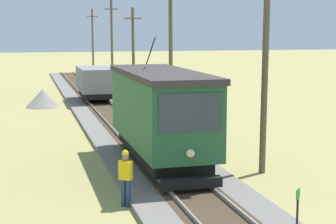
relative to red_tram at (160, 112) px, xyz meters
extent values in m
cube|color=#235633|center=(0.00, 0.02, 0.11)|extent=(2.50, 8.00, 2.60)
cube|color=#383333|center=(0.00, 0.02, 1.52)|extent=(2.60, 8.32, 0.22)
cube|color=black|center=(0.00, 0.02, -1.47)|extent=(2.10, 7.04, 0.44)
cube|color=#2D3842|center=(0.00, -3.99, 0.57)|extent=(2.10, 0.03, 1.25)
cube|color=#2D3842|center=(1.26, 0.02, 0.47)|extent=(0.02, 6.72, 1.04)
sphere|color=#F4EAB2|center=(0.00, -4.04, -0.74)|extent=(0.28, 0.28, 0.28)
cylinder|color=black|center=(0.00, 1.62, 2.33)|extent=(0.05, 1.67, 1.19)
cube|color=black|center=(0.00, -4.18, -1.69)|extent=(2.00, 0.36, 0.32)
cylinder|color=black|center=(0.00, -2.22, -1.47)|extent=(1.54, 0.80, 0.80)
cylinder|color=black|center=(0.00, 2.26, -1.47)|extent=(1.54, 0.80, 0.80)
cube|color=slate|center=(0.00, 20.07, -0.42)|extent=(2.40, 5.20, 1.70)
cube|color=black|center=(0.00, 20.07, -1.49)|extent=(2.02, 4.78, 0.38)
cylinder|color=black|center=(0.00, 18.51, -1.49)|extent=(1.54, 0.76, 0.76)
cylinder|color=black|center=(0.00, 21.63, -1.49)|extent=(1.54, 0.76, 0.76)
cylinder|color=brown|center=(3.53, -1.87, 2.03)|extent=(0.24, 0.33, 8.46)
cylinder|color=brown|center=(3.53, 11.62, 2.01)|extent=(0.24, 0.42, 8.42)
cylinder|color=brown|center=(3.53, 23.35, 1.40)|extent=(0.24, 0.54, 7.19)
cube|color=brown|center=(3.53, 23.35, 4.13)|extent=(1.40, 0.10, 0.10)
cylinder|color=silver|center=(2.98, 23.35, 4.23)|extent=(0.08, 0.08, 0.10)
cylinder|color=silver|center=(4.08, 23.35, 4.23)|extent=(0.08, 0.08, 0.10)
cylinder|color=brown|center=(3.53, 34.49, 2.04)|extent=(0.24, 0.42, 8.48)
cube|color=brown|center=(3.53, 34.49, 5.26)|extent=(1.40, 0.10, 0.10)
cylinder|color=silver|center=(2.98, 34.49, 5.36)|extent=(0.08, 0.08, 0.10)
cylinder|color=silver|center=(4.08, 34.49, 5.36)|extent=(0.08, 0.08, 0.10)
cylinder|color=brown|center=(3.53, 50.30, 1.85)|extent=(0.24, 0.48, 8.09)
cube|color=brown|center=(3.53, 50.30, 4.92)|extent=(1.40, 0.10, 0.10)
cylinder|color=silver|center=(2.98, 50.30, 5.02)|extent=(0.08, 0.08, 0.10)
cylinder|color=silver|center=(4.08, 50.30, 5.02)|extent=(0.08, 0.08, 0.10)
cylinder|color=black|center=(1.87, -7.74, -1.74)|extent=(0.06, 0.06, 0.90)
cube|color=#1E7A33|center=(1.87, -7.74, -1.15)|extent=(0.21, 0.21, 0.28)
cone|color=gray|center=(-3.91, 18.63, -1.56)|extent=(2.46, 2.46, 1.27)
cylinder|color=navy|center=(-2.27, -4.45, -1.76)|extent=(0.15, 0.15, 0.86)
cylinder|color=navy|center=(-2.14, -4.55, -1.76)|extent=(0.15, 0.15, 0.86)
cube|color=yellow|center=(-2.21, -4.50, -1.04)|extent=(0.45, 0.42, 0.58)
sphere|color=#936B51|center=(-2.21, -4.50, -0.61)|extent=(0.22, 0.22, 0.22)
sphere|color=yellow|center=(-2.21, -4.50, -0.51)|extent=(0.21, 0.21, 0.21)
cylinder|color=#38332D|center=(1.74, 0.74, -1.76)|extent=(0.15, 0.15, 0.86)
cylinder|color=#38332D|center=(1.81, 0.60, -1.76)|extent=(0.15, 0.15, 0.86)
cube|color=orange|center=(1.78, 0.67, -1.04)|extent=(0.39, 0.45, 0.58)
sphere|color=#936B51|center=(1.78, 0.67, -0.61)|extent=(0.22, 0.22, 0.22)
sphere|color=yellow|center=(1.78, 0.67, -0.51)|extent=(0.21, 0.21, 0.21)
camera|label=1|loc=(-5.07, -20.49, 3.18)|focal=58.46mm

